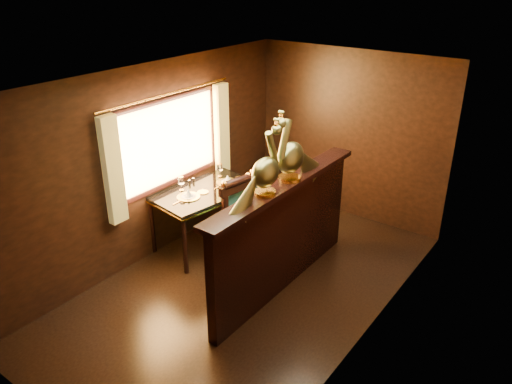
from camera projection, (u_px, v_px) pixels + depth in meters
ground at (247, 287)px, 6.02m from camera, size 5.00×5.00×0.00m
room_shell at (240, 163)px, 5.41m from camera, size 3.04×5.04×2.52m
partition at (284, 233)px, 5.77m from camera, size 0.26×2.70×1.36m
dining_table at (205, 195)px, 6.62m from camera, size 1.06×1.52×1.03m
chair_left at (233, 221)px, 6.14m from camera, size 0.53×0.55×1.28m
chair_right at (256, 205)px, 6.61m from camera, size 0.46×0.49×1.23m
peacock_left at (265, 160)px, 5.05m from camera, size 0.25×0.66×0.78m
peacock_right at (291, 144)px, 5.38m from camera, size 0.27×0.71×0.84m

